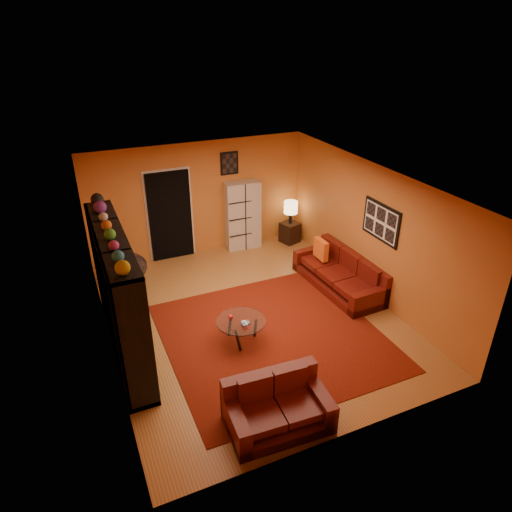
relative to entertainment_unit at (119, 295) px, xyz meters
name	(u,v)px	position (x,y,z in m)	size (l,w,h in m)	color
floor	(251,316)	(2.27, 0.00, -1.05)	(6.00, 6.00, 0.00)	#98632F
ceiling	(251,182)	(2.27, 0.00, 1.55)	(6.00, 6.00, 0.00)	white
wall_back	(199,199)	(2.27, 3.00, 0.25)	(6.00, 6.00, 0.00)	#C26D2A
wall_front	(350,359)	(2.27, -3.00, 0.25)	(6.00, 6.00, 0.00)	#C26D2A
wall_left	(101,284)	(-0.23, 0.00, 0.25)	(6.00, 6.00, 0.00)	#C26D2A
wall_right	(370,231)	(4.78, 0.00, 0.25)	(6.00, 6.00, 0.00)	#C26D2A
rug	(273,336)	(2.38, -0.70, -1.04)	(3.60, 3.60, 0.01)	#561309
doorway	(170,216)	(1.57, 2.96, -0.03)	(0.95, 0.10, 2.04)	black
wall_art_right	(381,222)	(4.75, -0.30, 0.55)	(0.03, 1.00, 0.70)	black
wall_art_back	(229,163)	(3.02, 2.98, 1.00)	(0.42, 0.03, 0.52)	black
entertainment_unit	(119,295)	(0.00, 0.00, 0.00)	(0.45, 3.00, 2.10)	black
tv	(123,300)	(0.05, -0.05, -0.08)	(0.11, 0.85, 0.49)	black
sofa	(342,274)	(4.41, 0.25, -0.76)	(0.99, 2.22, 0.85)	#4B0D0A
loveseat	(276,405)	(1.60, -2.42, -0.76)	(1.42, 0.90, 0.85)	#4B0D0A
throw_pillow	(321,249)	(4.22, 0.83, -0.42)	(0.12, 0.42, 0.42)	orange
coffee_table	(241,323)	(1.83, -0.60, -0.67)	(0.84, 0.84, 0.42)	silver
storage_cabinet	(243,215)	(3.26, 2.80, -0.23)	(0.82, 0.36, 1.63)	beige
bowl_chair	(128,267)	(0.44, 2.22, -0.72)	(0.77, 0.77, 0.63)	black
side_table	(290,232)	(4.42, 2.60, -0.80)	(0.40, 0.40, 0.50)	black
table_lamp	(291,208)	(4.42, 2.60, -0.15)	(0.33, 0.33, 0.56)	black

